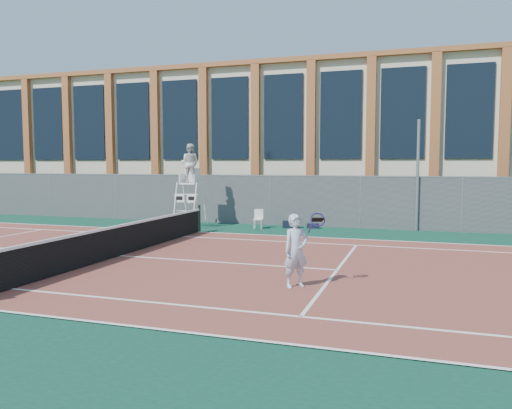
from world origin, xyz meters
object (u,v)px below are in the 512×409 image
(steel_pole, at_px, (418,176))
(plastic_chair, at_px, (258,217))
(umpire_chair, at_px, (190,166))
(tennis_player, at_px, (296,250))

(steel_pole, xyz_separation_m, plastic_chair, (-6.35, -1.32, -1.77))
(steel_pole, height_order, umpire_chair, steel_pole)
(umpire_chair, height_order, plastic_chair, umpire_chair)
(plastic_chair, distance_m, tennis_player, 10.19)
(umpire_chair, relative_size, tennis_player, 2.23)
(steel_pole, xyz_separation_m, tennis_player, (-2.46, -10.73, -1.42))
(steel_pole, relative_size, umpire_chair, 1.24)
(steel_pole, bearing_deg, umpire_chair, -170.00)
(steel_pole, distance_m, umpire_chair, 9.51)
(umpire_chair, xyz_separation_m, tennis_player, (6.90, -9.08, -1.82))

